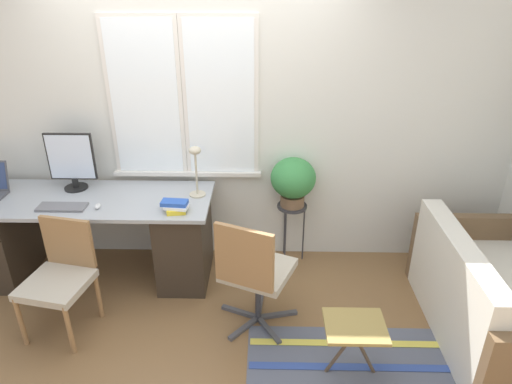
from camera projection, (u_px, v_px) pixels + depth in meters
The scene contains 15 objects.
ground_plane at pixel (196, 302), 3.75m from camera, with size 14.00×14.00×0.00m, color brown.
wall_back_with_window at pixel (199, 115), 3.88m from camera, with size 9.00×0.12×2.70m.
desk at pixel (92, 235), 3.92m from camera, with size 2.07×0.72×0.77m.
monitor at pixel (71, 161), 3.82m from camera, with size 0.39×0.20×0.50m.
keyboard at pixel (62, 207), 3.60m from camera, with size 0.38×0.15×0.02m.
mouse at pixel (98, 206), 3.59m from camera, with size 0.04×0.07×0.04m.
desk_lamp at pixel (196, 163), 3.69m from camera, with size 0.14×0.14×0.43m.
book_stack at pixel (176, 206), 3.53m from camera, with size 0.22×0.16×0.09m.
desk_chair_wooden at pixel (60, 275), 3.32m from camera, with size 0.52×0.53×0.84m.
office_chair_swivel at pixel (254, 271), 3.28m from camera, with size 0.61×0.63×0.95m.
couch_loveseat at pixel (488, 304), 3.32m from camera, with size 0.81×1.50×0.79m.
plant_stand at pixel (292, 211), 4.09m from camera, with size 0.27×0.27×0.57m.
potted_plant at pixel (293, 180), 3.96m from camera, with size 0.39×0.39×0.45m.
floor_rug_striped at pixel (351, 367), 3.13m from camera, with size 1.43×0.78×0.01m.
folding_stool at pixel (355, 330), 2.94m from camera, with size 0.39×0.33×0.42m.
Camera 1 is at (0.57, -2.97, 2.45)m, focal length 32.00 mm.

